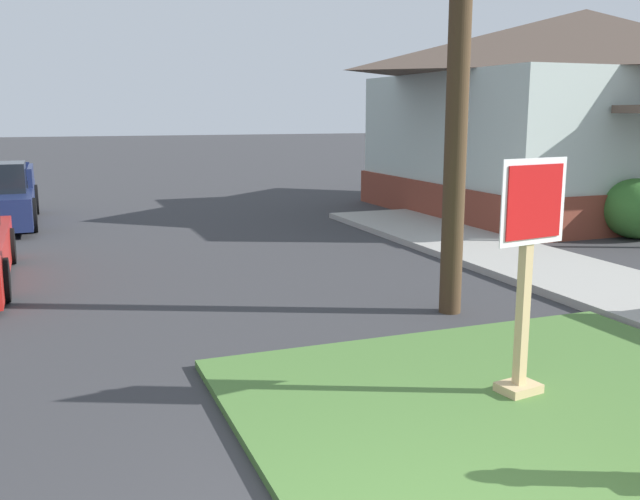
# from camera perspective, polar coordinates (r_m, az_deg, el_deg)

# --- Properties ---
(grass_corner_patch) EXTENTS (5.07, 4.77, 0.08)m
(grass_corner_patch) POSITION_cam_1_polar(r_m,az_deg,el_deg) (6.40, 18.10, -12.84)
(grass_corner_patch) COLOR #477033
(grass_corner_patch) RESTS_ON ground
(sidewalk_strip) EXTENTS (2.20, 15.51, 0.12)m
(sidewalk_strip) POSITION_cam_1_polar(r_m,az_deg,el_deg) (11.53, 20.50, -2.24)
(sidewalk_strip) COLOR #9E9B93
(sidewalk_strip) RESTS_ON ground
(stop_sign) EXTENTS (0.74, 0.33, 2.12)m
(stop_sign) POSITION_cam_1_polar(r_m,az_deg,el_deg) (6.45, 16.32, -2.47)
(stop_sign) COLOR tan
(stop_sign) RESTS_ON grass_corner_patch
(manhole_cover) EXTENTS (0.70, 0.70, 0.02)m
(manhole_cover) POSITION_cam_1_polar(r_m,az_deg,el_deg) (6.26, 2.35, -13.12)
(manhole_cover) COLOR black
(manhole_cover) RESTS_ON ground
(corner_house) EXTENTS (9.54, 9.20, 5.17)m
(corner_house) POSITION_cam_1_polar(r_m,az_deg,el_deg) (20.02, 20.27, 10.60)
(corner_house) COLOR brown
(corner_house) RESTS_ON ground
(shrub_near_porch) EXTENTS (1.40, 1.40, 1.25)m
(shrub_near_porch) POSITION_cam_1_polar(r_m,az_deg,el_deg) (15.98, 24.24, 3.07)
(shrub_near_porch) COLOR #366F2C
(shrub_near_porch) RESTS_ON ground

